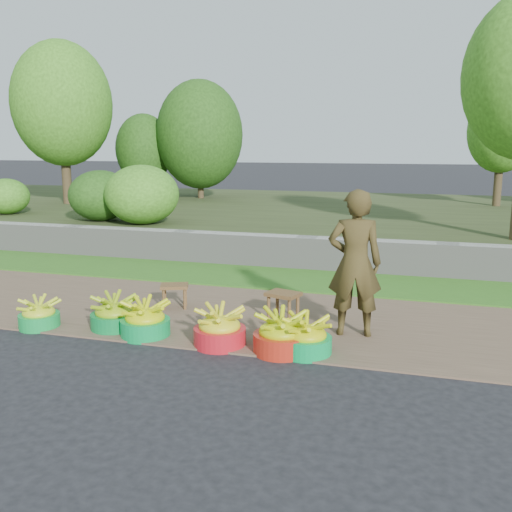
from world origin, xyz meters
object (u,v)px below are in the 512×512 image
(basin_a, at_px, (39,315))
(basin_e, at_px, (281,335))
(stool_right, at_px, (283,298))
(vendor_woman, at_px, (355,263))
(basin_d, at_px, (220,329))
(stool_left, at_px, (174,289))
(basin_c, at_px, (145,321))
(basin_f, at_px, (306,338))
(basin_b, at_px, (114,314))

(basin_a, xyz_separation_m, basin_e, (2.83, 0.02, 0.03))
(stool_right, bearing_deg, basin_a, -157.84)
(basin_a, distance_m, vendor_woman, 3.60)
(basin_d, height_order, stool_left, basin_d)
(vendor_woman, bearing_deg, basin_e, 39.71)
(basin_e, height_order, stool_right, basin_e)
(vendor_woman, bearing_deg, stool_left, -19.26)
(basin_a, distance_m, basin_d, 2.18)
(basin_a, distance_m, stool_right, 2.81)
(basin_c, distance_m, basin_f, 1.78)
(basin_c, bearing_deg, basin_e, -2.02)
(basin_b, distance_m, vendor_woman, 2.73)
(stool_right, xyz_separation_m, vendor_woman, (0.86, -0.31, 0.53))
(basin_f, xyz_separation_m, stool_left, (-1.92, 1.08, 0.09))
(basin_a, relative_size, vendor_woman, 0.29)
(stool_right, bearing_deg, basin_b, -153.51)
(basin_f, xyz_separation_m, stool_right, (-0.49, 1.01, 0.11))
(basin_d, xyz_separation_m, stool_left, (-1.02, 1.10, 0.08))
(basin_c, height_order, basin_d, basin_d)
(basin_c, bearing_deg, vendor_woman, 17.29)
(stool_left, bearing_deg, vendor_woman, -9.57)
(basin_b, xyz_separation_m, vendor_woman, (2.60, 0.56, 0.63))
(basin_d, xyz_separation_m, basin_f, (0.90, 0.02, -0.01))
(basin_f, xyz_separation_m, vendor_woman, (0.37, 0.70, 0.64))
(basin_f, distance_m, stool_left, 2.21)
(basin_c, relative_size, basin_e, 0.96)
(stool_left, distance_m, vendor_woman, 2.39)
(basin_a, bearing_deg, basin_b, 12.51)
(stool_left, bearing_deg, basin_f, -29.40)
(basin_b, bearing_deg, basin_e, -4.86)
(basin_b, distance_m, basin_c, 0.46)
(basin_d, bearing_deg, basin_a, -179.08)
(basin_b, height_order, basin_e, basin_e)
(vendor_woman, bearing_deg, basin_b, 2.40)
(basin_f, relative_size, stool_left, 1.24)
(basin_b, distance_m, basin_d, 1.33)
(stool_left, relative_size, stool_right, 0.95)
(basin_d, bearing_deg, basin_e, -1.14)
(basin_a, xyz_separation_m, basin_b, (0.86, 0.19, 0.02))
(basin_b, xyz_separation_m, basin_d, (1.32, -0.16, 0.00))
(basin_f, distance_m, stool_right, 1.12)
(basin_f, relative_size, vendor_woman, 0.32)
(basin_b, distance_m, stool_left, 1.00)
(stool_right, bearing_deg, basin_d, -112.30)
(basin_a, height_order, basin_e, basin_e)
(basin_d, distance_m, basin_e, 0.66)
(basin_e, xyz_separation_m, stool_right, (-0.24, 1.04, 0.09))
(basin_a, xyz_separation_m, basin_f, (3.08, 0.05, 0.02))
(basin_a, height_order, stool_left, basin_a)
(basin_a, distance_m, basin_c, 1.30)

